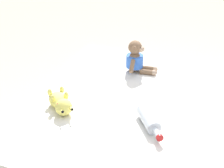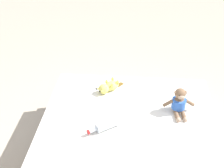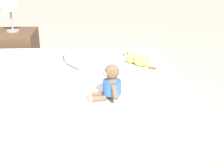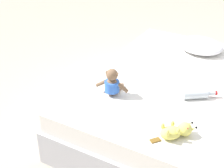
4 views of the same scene
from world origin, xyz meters
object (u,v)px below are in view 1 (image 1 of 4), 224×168
(bed, at_px, (188,147))
(glass_bottle, at_px, (149,120))
(plush_monkey, at_px, (136,59))
(plush_yellow_creature, at_px, (61,103))

(bed, xyz_separation_m, glass_bottle, (0.19, -0.21, 0.27))
(glass_bottle, bearing_deg, plush_monkey, -156.03)
(bed, relative_size, plush_monkey, 7.21)
(plush_yellow_creature, bearing_deg, plush_monkey, 158.04)
(glass_bottle, bearing_deg, plush_yellow_creature, -86.79)
(bed, xyz_separation_m, plush_yellow_creature, (0.22, -0.74, 0.28))
(plush_monkey, height_order, plush_yellow_creature, plush_monkey)
(bed, height_order, plush_monkey, plush_monkey)
(plush_monkey, relative_size, plush_yellow_creature, 1.04)
(bed, bearing_deg, glass_bottle, -47.15)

